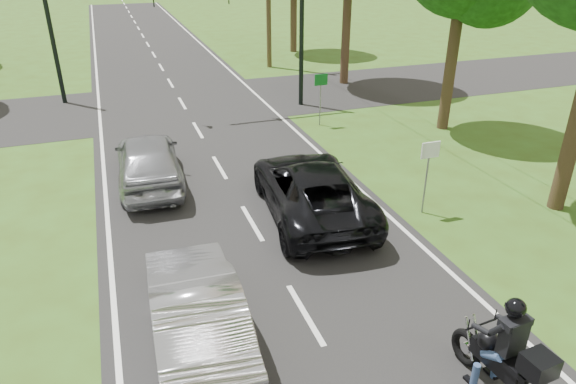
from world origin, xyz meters
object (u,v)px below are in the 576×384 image
(traffic_signal, at_px, (260,13))
(sign_green, at_px, (321,87))
(silver_sedan, at_px, (196,311))
(silver_suv, at_px, (148,160))
(sign_white, at_px, (429,160))
(motorcycle_rider, at_px, (508,362))
(dark_suv, at_px, (311,189))

(traffic_signal, bearing_deg, sign_green, -62.62)
(silver_sedan, height_order, silver_suv, silver_suv)
(sign_white, distance_m, sign_green, 8.00)
(motorcycle_rider, distance_m, sign_green, 14.31)
(motorcycle_rider, height_order, silver_suv, motorcycle_rider)
(dark_suv, xyz_separation_m, sign_green, (3.19, 6.98, 0.83))
(silver_suv, height_order, traffic_signal, traffic_signal)
(motorcycle_rider, distance_m, traffic_signal, 17.43)
(silver_sedan, bearing_deg, traffic_signal, -109.48)
(motorcycle_rider, height_order, silver_sedan, motorcycle_rider)
(silver_sedan, height_order, sign_green, sign_green)
(silver_sedan, height_order, sign_white, sign_white)
(traffic_signal, relative_size, sign_green, 3.00)
(sign_white, height_order, sign_green, same)
(silver_sedan, distance_m, traffic_signal, 15.51)
(silver_suv, xyz_separation_m, sign_white, (7.01, -4.52, 0.78))
(sign_green, bearing_deg, silver_suv, -154.23)
(silver_sedan, bearing_deg, silver_suv, -87.24)
(silver_suv, distance_m, sign_white, 8.38)
(silver_suv, distance_m, sign_green, 8.04)
(motorcycle_rider, bearing_deg, sign_green, 74.47)
(motorcycle_rider, bearing_deg, sign_white, 63.43)
(dark_suv, relative_size, silver_sedan, 1.21)
(dark_suv, distance_m, silver_suv, 5.33)
(sign_white, bearing_deg, dark_suv, 161.14)
(silver_suv, bearing_deg, sign_white, 149.46)
(dark_suv, height_order, silver_sedan, dark_suv)
(motorcycle_rider, distance_m, sign_white, 6.56)
(silver_sedan, bearing_deg, sign_green, -120.70)
(silver_sedan, xyz_separation_m, silver_suv, (-0.10, 7.58, 0.06))
(motorcycle_rider, distance_m, dark_suv, 7.10)
(traffic_signal, bearing_deg, silver_sedan, -111.50)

